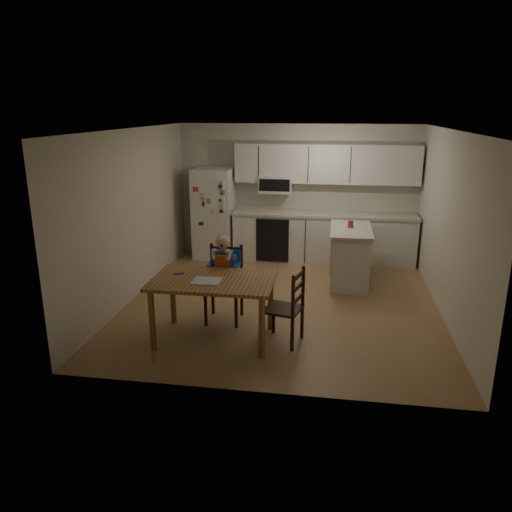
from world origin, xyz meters
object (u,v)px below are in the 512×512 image
object	(u,v)px
chair_booster	(224,269)
red_cup	(351,224)
refrigerator	(214,213)
kitchen_island	(350,256)
dining_table	(213,287)
chair_side	(290,302)

from	to	relation	value
chair_booster	red_cup	bearing A→B (deg)	47.07
refrigerator	chair_booster	bearing A→B (deg)	-73.81
kitchen_island	chair_booster	size ratio (longest dim) A/B	1.04
kitchen_island	red_cup	bearing A→B (deg)	98.37
dining_table	chair_side	xyz separation A→B (m)	(0.94, 0.03, -0.15)
kitchen_island	dining_table	distance (m)	2.93
kitchen_island	chair_side	size ratio (longest dim) A/B	1.31
kitchen_island	refrigerator	bearing A→B (deg)	155.79
refrigerator	red_cup	size ratio (longest dim) A/B	15.09
kitchen_island	dining_table	world-z (taller)	kitchen_island
dining_table	chair_booster	distance (m)	0.62
kitchen_island	red_cup	xyz separation A→B (m)	(-0.01, 0.07, 0.51)
dining_table	chair_booster	bearing A→B (deg)	90.03
refrigerator	dining_table	world-z (taller)	refrigerator
refrigerator	chair_side	xyz separation A→B (m)	(1.79, -3.50, -0.31)
dining_table	chair_side	size ratio (longest dim) A/B	1.56
refrigerator	chair_side	size ratio (longest dim) A/B	1.79
red_cup	chair_side	size ratio (longest dim) A/B	0.12
dining_table	red_cup	bearing A→B (deg)	55.51
red_cup	dining_table	world-z (taller)	red_cup
chair_side	kitchen_island	bearing A→B (deg)	176.07
chair_booster	chair_side	world-z (taller)	chair_booster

